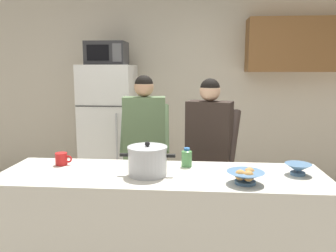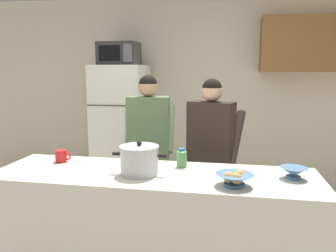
{
  "view_description": "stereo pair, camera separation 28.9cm",
  "coord_description": "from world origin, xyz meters",
  "px_view_note": "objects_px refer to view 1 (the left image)",
  "views": [
    {
      "loc": [
        0.23,
        -2.29,
        1.65
      ],
      "look_at": [
        0.0,
        0.55,
        1.17
      ],
      "focal_mm": 35.91,
      "sensor_mm": 36.0,
      "label": 1
    },
    {
      "loc": [
        0.52,
        -2.25,
        1.65
      ],
      "look_at": [
        0.0,
        0.55,
        1.17
      ],
      "focal_mm": 35.91,
      "sensor_mm": 36.0,
      "label": 2
    }
  ],
  "objects_px": {
    "empty_bowl": "(298,168)",
    "bottle_near_edge": "(187,157)",
    "cooking_pot": "(148,161)",
    "person_by_sink": "(209,144)",
    "bread_bowl": "(246,176)",
    "coffee_mug": "(62,159)",
    "refrigerator": "(110,133)",
    "microwave": "(107,53)",
    "person_near_pot": "(145,138)"
  },
  "relations": [
    {
      "from": "microwave",
      "to": "bread_bowl",
      "type": "bearing_deg",
      "value": -54.69
    },
    {
      "from": "person_near_pot",
      "to": "bread_bowl",
      "type": "relative_size",
      "value": 6.56
    },
    {
      "from": "microwave",
      "to": "coffee_mug",
      "type": "xyz_separation_m",
      "value": [
        0.06,
        -1.68,
        -0.88
      ]
    },
    {
      "from": "bread_bowl",
      "to": "bottle_near_edge",
      "type": "distance_m",
      "value": 0.53
    },
    {
      "from": "coffee_mug",
      "to": "microwave",
      "type": "bearing_deg",
      "value": 92.16
    },
    {
      "from": "refrigerator",
      "to": "bottle_near_edge",
      "type": "xyz_separation_m",
      "value": [
        1.03,
        -1.66,
        0.14
      ]
    },
    {
      "from": "bottle_near_edge",
      "to": "bread_bowl",
      "type": "bearing_deg",
      "value": -43.07
    },
    {
      "from": "person_by_sink",
      "to": "coffee_mug",
      "type": "bearing_deg",
      "value": -153.34
    },
    {
      "from": "coffee_mug",
      "to": "empty_bowl",
      "type": "bearing_deg",
      "value": -3.47
    },
    {
      "from": "cooking_pot",
      "to": "bottle_near_edge",
      "type": "xyz_separation_m",
      "value": [
        0.27,
        0.23,
        -0.03
      ]
    },
    {
      "from": "refrigerator",
      "to": "bottle_near_edge",
      "type": "distance_m",
      "value": 1.96
    },
    {
      "from": "person_by_sink",
      "to": "coffee_mug",
      "type": "relative_size",
      "value": 12.01
    },
    {
      "from": "bread_bowl",
      "to": "person_by_sink",
      "type": "bearing_deg",
      "value": 102.36
    },
    {
      "from": "cooking_pot",
      "to": "person_near_pot",
      "type": "bearing_deg",
      "value": 99.88
    },
    {
      "from": "coffee_mug",
      "to": "person_near_pot",
      "type": "bearing_deg",
      "value": 54.85
    },
    {
      "from": "cooking_pot",
      "to": "coffee_mug",
      "type": "xyz_separation_m",
      "value": [
        -0.7,
        0.2,
        -0.06
      ]
    },
    {
      "from": "refrigerator",
      "to": "coffee_mug",
      "type": "distance_m",
      "value": 1.7
    },
    {
      "from": "refrigerator",
      "to": "person_by_sink",
      "type": "relative_size",
      "value": 1.08
    },
    {
      "from": "bread_bowl",
      "to": "refrigerator",
      "type": "bearing_deg",
      "value": 125.01
    },
    {
      "from": "microwave",
      "to": "person_near_pot",
      "type": "bearing_deg",
      "value": -57.01
    },
    {
      "from": "coffee_mug",
      "to": "bread_bowl",
      "type": "height_order",
      "value": "bread_bowl"
    },
    {
      "from": "person_by_sink",
      "to": "bread_bowl",
      "type": "relative_size",
      "value": 6.46
    },
    {
      "from": "cooking_pot",
      "to": "bottle_near_edge",
      "type": "distance_m",
      "value": 0.36
    },
    {
      "from": "empty_bowl",
      "to": "bottle_near_edge",
      "type": "height_order",
      "value": "bottle_near_edge"
    },
    {
      "from": "cooking_pot",
      "to": "bread_bowl",
      "type": "distance_m",
      "value": 0.67
    },
    {
      "from": "empty_bowl",
      "to": "cooking_pot",
      "type": "bearing_deg",
      "value": -175.14
    },
    {
      "from": "person_near_pot",
      "to": "coffee_mug",
      "type": "bearing_deg",
      "value": -125.15
    },
    {
      "from": "refrigerator",
      "to": "bread_bowl",
      "type": "bearing_deg",
      "value": -54.99
    },
    {
      "from": "refrigerator",
      "to": "bottle_near_edge",
      "type": "bearing_deg",
      "value": -58.21
    },
    {
      "from": "person_by_sink",
      "to": "bottle_near_edge",
      "type": "distance_m",
      "value": 0.58
    },
    {
      "from": "person_by_sink",
      "to": "bread_bowl",
      "type": "distance_m",
      "value": 0.93
    },
    {
      "from": "coffee_mug",
      "to": "empty_bowl",
      "type": "relative_size",
      "value": 0.72
    },
    {
      "from": "refrigerator",
      "to": "microwave",
      "type": "height_order",
      "value": "microwave"
    },
    {
      "from": "person_near_pot",
      "to": "bread_bowl",
      "type": "xyz_separation_m",
      "value": [
        0.82,
        -1.08,
        -0.02
      ]
    },
    {
      "from": "coffee_mug",
      "to": "bottle_near_edge",
      "type": "xyz_separation_m",
      "value": [
        0.97,
        0.04,
        0.02
      ]
    },
    {
      "from": "coffee_mug",
      "to": "bread_bowl",
      "type": "xyz_separation_m",
      "value": [
        1.36,
        -0.33,
        0.0
      ]
    },
    {
      "from": "person_near_pot",
      "to": "cooking_pot",
      "type": "xyz_separation_m",
      "value": [
        0.17,
        -0.95,
        0.03
      ]
    },
    {
      "from": "coffee_mug",
      "to": "bread_bowl",
      "type": "distance_m",
      "value": 1.39
    },
    {
      "from": "person_by_sink",
      "to": "bottle_near_edge",
      "type": "height_order",
      "value": "person_by_sink"
    },
    {
      "from": "person_near_pot",
      "to": "bottle_near_edge",
      "type": "relative_size",
      "value": 11.0
    },
    {
      "from": "person_by_sink",
      "to": "bottle_near_edge",
      "type": "relative_size",
      "value": 10.83
    },
    {
      "from": "person_near_pot",
      "to": "coffee_mug",
      "type": "distance_m",
      "value": 0.93
    },
    {
      "from": "microwave",
      "to": "empty_bowl",
      "type": "height_order",
      "value": "microwave"
    },
    {
      "from": "bottle_near_edge",
      "to": "cooking_pot",
      "type": "bearing_deg",
      "value": -138.98
    },
    {
      "from": "person_by_sink",
      "to": "bottle_near_edge",
      "type": "bearing_deg",
      "value": -109.32
    },
    {
      "from": "refrigerator",
      "to": "bottle_near_edge",
      "type": "relative_size",
      "value": 11.73
    },
    {
      "from": "bread_bowl",
      "to": "person_near_pot",
      "type": "bearing_deg",
      "value": 127.17
    },
    {
      "from": "empty_bowl",
      "to": "bottle_near_edge",
      "type": "xyz_separation_m",
      "value": [
        -0.78,
        0.14,
        0.03
      ]
    },
    {
      "from": "refrigerator",
      "to": "coffee_mug",
      "type": "height_order",
      "value": "refrigerator"
    },
    {
      "from": "bread_bowl",
      "to": "bottle_near_edge",
      "type": "bearing_deg",
      "value": 136.93
    }
  ]
}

